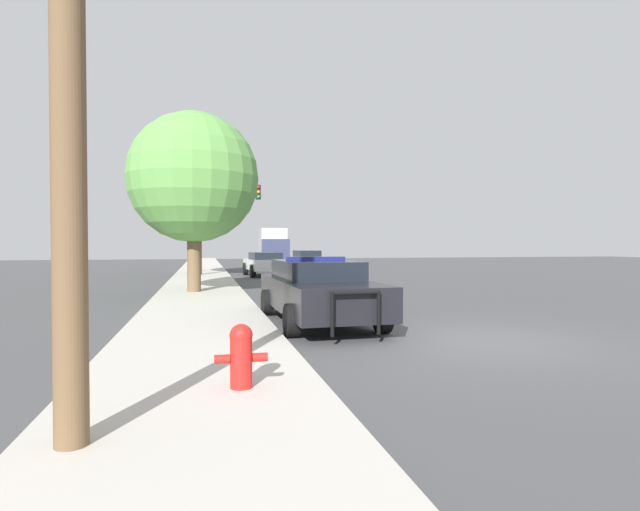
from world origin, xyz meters
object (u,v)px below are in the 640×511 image
Objects in this scene: car_background_midblock at (265,263)px; box_truck at (273,245)px; police_car at (318,290)px; traffic_light at (218,208)px; tree_sidewalk_mid at (199,185)px; tree_sidewalk_near at (194,178)px; fire_hydrant at (241,354)px; car_background_oncoming at (307,260)px.

box_truck is (3.15, 19.38, 1.03)m from car_background_midblock.
box_truck is at bearing 76.59° from car_background_midblock.
box_truck is (4.02, 36.68, 1.00)m from police_car.
traffic_light reaches higher than police_car.
traffic_light is 0.76× the size of tree_sidewalk_mid.
tree_sidewalk_near reaches higher than car_background_midblock.
tree_sidewalk_near reaches higher than traffic_light.
car_background_midblock is 0.57× the size of tree_sidewalk_mid.
tree_sidewalk_near is at bearing 80.80° from box_truck.
tree_sidewalk_mid is (-2.78, 17.35, 4.31)m from police_car.
traffic_light is at bearing 68.39° from tree_sidewalk_mid.
box_truck is at bearing -97.78° from police_car.
tree_sidewalk_near reaches higher than fire_hydrant.
traffic_light is 1.29× the size of car_background_oncoming.
traffic_light is at bearing 20.93° from car_background_oncoming.
tree_sidewalk_mid is at bearing 34.10° from car_background_oncoming.
fire_hydrant is at bearing -86.58° from tree_sidewalk_near.
fire_hydrant is 0.09× the size of box_truck.
fire_hydrant is 22.76m from car_background_midblock.
tree_sidewalk_near is (-2.87, 7.11, 3.38)m from police_car.
traffic_light reaches higher than fire_hydrant.
car_background_midblock is at bearing -0.98° from tree_sidewalk_mid.
traffic_light is at bearing 84.66° from tree_sidewalk_near.
fire_hydrant is (-2.13, -5.27, -0.24)m from police_car.
car_background_oncoming is at bearing 38.07° from tree_sidewalk_mid.
car_background_oncoming is 0.68× the size of tree_sidewalk_near.
tree_sidewalk_mid is (0.09, 10.24, 0.93)m from tree_sidewalk_near.
fire_hydrant is 0.17× the size of car_background_oncoming.
police_car is at bearing 87.66° from box_truck.
traffic_light is at bearing 74.92° from box_truck.
car_background_oncoming is (6.70, 28.38, 0.21)m from fire_hydrant.
car_background_oncoming is at bearing -102.70° from police_car.
car_background_oncoming is at bearing 24.90° from traffic_light.
tree_sidewalk_near is 0.86× the size of tree_sidewalk_mid.
tree_sidewalk_mid is at bearing 89.50° from tree_sidewalk_near.
box_truck is at bearing 76.88° from tree_sidewalk_near.
car_background_midblock is at bearing 69.85° from tree_sidewalk_near.
car_background_midblock is at bearing -94.39° from police_car.
fire_hydrant is at bearing -91.10° from traffic_light.
traffic_light is 13.17m from tree_sidewalk_near.
tree_sidewalk_mid is (-1.14, -2.87, 1.01)m from traffic_light.
box_truck reaches higher than fire_hydrant.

